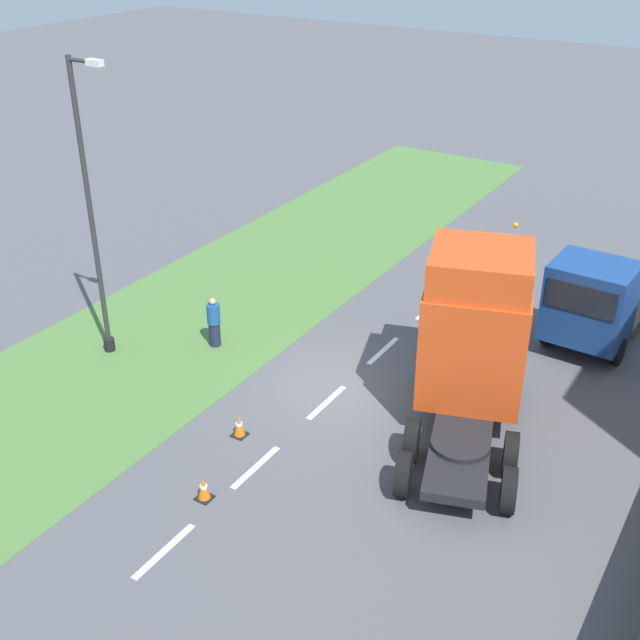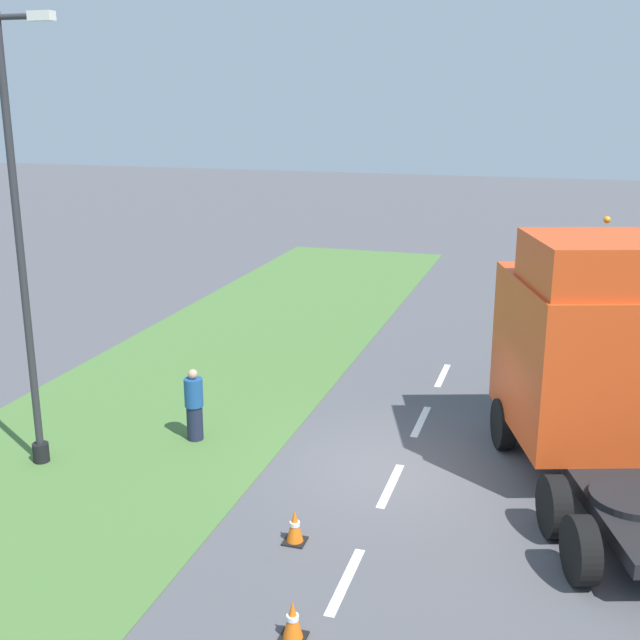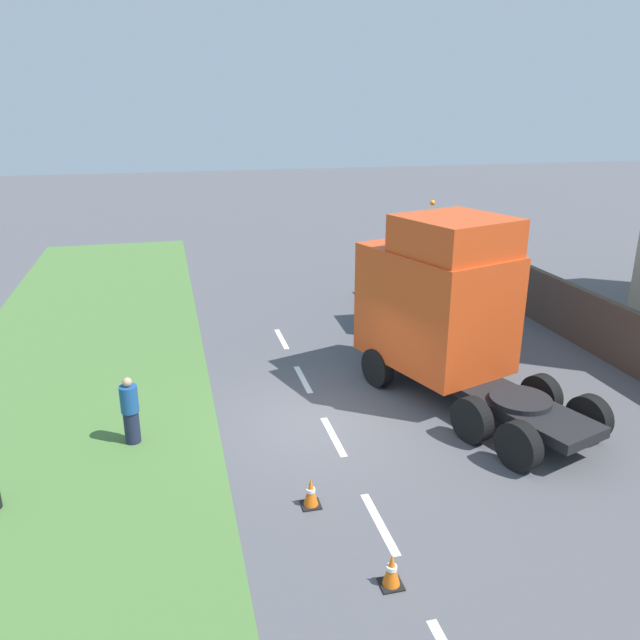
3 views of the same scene
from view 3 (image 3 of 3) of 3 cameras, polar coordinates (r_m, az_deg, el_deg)
ground_plane at (r=15.00m, az=0.52°, el=-9.30°), size 120.00×120.00×0.00m
grass_verge at (r=14.87m, az=-22.95°, el=-11.20°), size 7.00×44.00×0.01m
lane_markings at (r=14.40m, az=1.23°, el=-10.58°), size 0.16×14.60×0.00m
lorry_cab at (r=15.98m, az=11.15°, el=1.20°), size 4.38×6.87×4.76m
flatbed_truck at (r=21.17m, az=9.74°, el=3.41°), size 2.47×5.60×2.86m
pedestrian at (r=14.42m, az=-16.95°, el=-8.00°), size 0.39×0.39×1.58m
traffic_cone_lead at (r=10.50m, az=6.57°, el=-21.78°), size 0.36×0.36×0.58m
traffic_cone_trailing at (r=12.07m, az=-0.85°, el=-15.49°), size 0.36×0.36×0.58m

